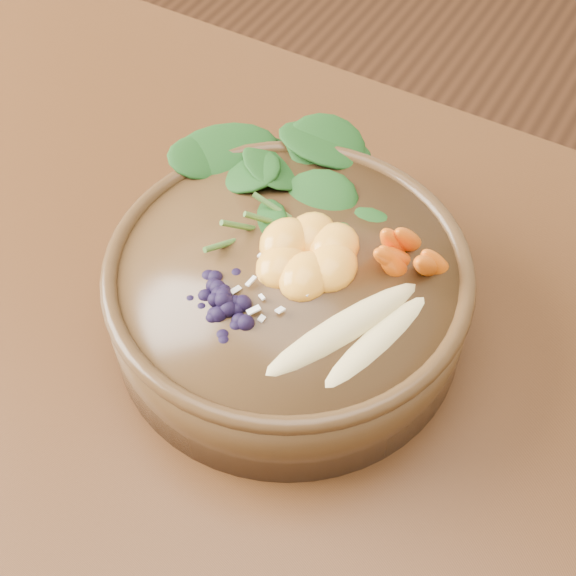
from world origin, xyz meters
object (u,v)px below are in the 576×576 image
stoneware_bowl (288,297)px  mandarin_cluster (308,244)px  banana_halves (361,323)px  kale_heap (315,181)px  carrot_cluster (414,227)px  blueberry_pile (224,288)px

stoneware_bowl → mandarin_cluster: mandarin_cluster is taller
stoneware_bowl → banana_halves: size_ratio=1.90×
stoneware_bowl → kale_heap: bearing=103.2°
kale_heap → carrot_cluster: size_ratio=2.38×
stoneware_bowl → mandarin_cluster: bearing=60.0°
kale_heap → carrot_cluster: 0.09m
kale_heap → banana_halves: kale_heap is taller
stoneware_bowl → kale_heap: 0.08m
carrot_cluster → banana_halves: 0.07m
mandarin_cluster → carrot_cluster: bearing=26.5°
banana_halves → mandarin_cluster: 0.07m
carrot_cluster → blueberry_pile: bearing=-109.5°
kale_heap → blueberry_pile: 0.11m
stoneware_bowl → mandarin_cluster: size_ratio=3.15×
stoneware_bowl → banana_halves: (0.07, -0.03, 0.05)m
blueberry_pile → stoneware_bowl: bearing=69.2°
kale_heap → carrot_cluster: carrot_cluster is taller
carrot_cluster → mandarin_cluster: carrot_cluster is taller
kale_heap → mandarin_cluster: (0.02, -0.05, -0.01)m
kale_heap → blueberry_pile: (-0.00, -0.11, -0.00)m
kale_heap → carrot_cluster: (0.08, -0.02, 0.02)m
stoneware_bowl → carrot_cluster: 0.10m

